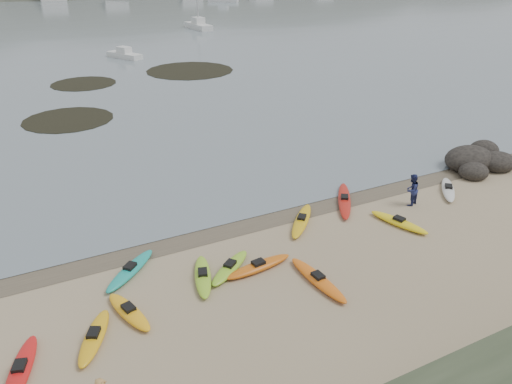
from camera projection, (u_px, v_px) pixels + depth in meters
ground at (256, 217)px, 26.78m from camera, size 600.00×600.00×0.00m
wet_sand at (259, 219)px, 26.53m from camera, size 60.00×60.00×0.00m
kayaks at (264, 256)px, 23.05m from camera, size 25.91×9.68×0.34m
person_east at (412, 190)px, 27.71m from camera, size 1.07×0.94×1.84m
rock_cluster at (478, 163)px, 32.96m from camera, size 5.22×3.82×1.73m
kelp_mats at (141, 84)px, 53.74m from camera, size 24.91×22.57×0.04m
moored_boats at (61, 26)px, 92.12m from camera, size 101.03×76.68×1.27m
far_hills at (126, 30)px, 205.34m from camera, size 550.00×135.00×80.00m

